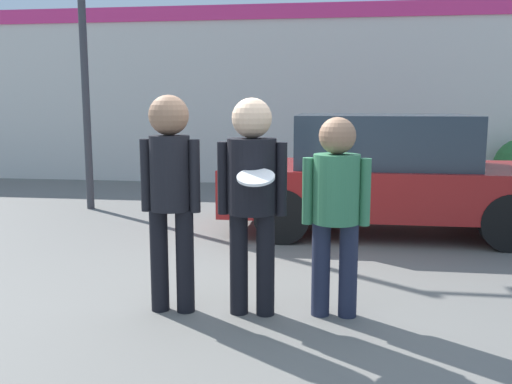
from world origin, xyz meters
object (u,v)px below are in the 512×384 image
(person_left, at_px, (170,184))
(person_right, at_px, (336,200))
(person_middle_with_frisbee, at_px, (252,185))
(parked_car_near, at_px, (386,174))

(person_left, height_order, person_right, person_left)
(person_middle_with_frisbee, relative_size, person_right, 1.09)
(person_left, relative_size, parked_car_near, 0.42)
(person_left, distance_m, person_right, 1.34)
(person_right, height_order, parked_car_near, person_right)
(person_left, bearing_deg, person_right, 3.34)
(parked_car_near, bearing_deg, person_left, -121.58)
(person_left, distance_m, parked_car_near, 3.81)
(person_left, relative_size, person_middle_with_frisbee, 1.01)
(person_middle_with_frisbee, bearing_deg, person_right, 5.02)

